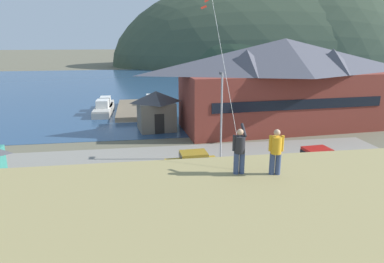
# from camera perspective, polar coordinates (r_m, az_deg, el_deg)

# --- Properties ---
(ground_plane) EXTENTS (600.00, 600.00, 0.00)m
(ground_plane) POSITION_cam_1_polar(r_m,az_deg,el_deg) (21.55, 1.50, -14.66)
(ground_plane) COLOR #66604C
(parking_lot_pad) EXTENTS (40.00, 20.00, 0.10)m
(parking_lot_pad) POSITION_cam_1_polar(r_m,az_deg,el_deg) (25.92, -0.51, -9.10)
(parking_lot_pad) COLOR gray
(parking_lot_pad) RESTS_ON ground
(bay_water) EXTENTS (360.00, 84.00, 0.03)m
(bay_water) POSITION_cam_1_polar(r_m,az_deg,el_deg) (79.16, -6.38, 7.42)
(bay_water) COLOR navy
(bay_water) RESTS_ON ground
(far_hill_west_ridge) EXTENTS (80.51, 55.31, 50.23)m
(far_hill_west_ridge) POSITION_cam_1_polar(r_m,az_deg,el_deg) (139.55, 8.73, 10.72)
(far_hill_west_ridge) COLOR #334733
(far_hill_west_ridge) RESTS_ON ground
(far_hill_east_peak) EXTENTS (141.63, 62.12, 70.64)m
(far_hill_east_peak) POSITION_cam_1_polar(r_m,az_deg,el_deg) (148.62, 15.97, 10.59)
(far_hill_east_peak) COLOR #3D4C38
(far_hill_east_peak) RESTS_ON ground
(far_hill_center_saddle) EXTENTS (126.33, 56.67, 51.45)m
(far_hill_center_saddle) POSITION_cam_1_polar(r_m,az_deg,el_deg) (153.17, 18.34, 10.53)
(far_hill_center_saddle) COLOR #42513D
(far_hill_center_saddle) RESTS_ON ground
(far_hill_far_shoulder) EXTENTS (96.48, 67.39, 78.00)m
(far_hill_far_shoulder) POSITION_cam_1_polar(r_m,az_deg,el_deg) (154.29, 18.45, 10.55)
(far_hill_far_shoulder) COLOR #3D4C38
(far_hill_far_shoulder) RESTS_ON ground
(harbor_lodge) EXTENTS (25.56, 11.24, 10.58)m
(harbor_lodge) POSITION_cam_1_polar(r_m,az_deg,el_deg) (42.81, 14.75, 7.91)
(harbor_lodge) COLOR brown
(harbor_lodge) RESTS_ON ground
(storage_shed_waterside) EXTENTS (4.91, 4.66, 4.66)m
(storage_shed_waterside) POSITION_cam_1_polar(r_m,az_deg,el_deg) (41.09, -5.90, 3.51)
(storage_shed_waterside) COLOR #756B5B
(storage_shed_waterside) RESTS_ON ground
(wharf_dock) EXTENTS (3.20, 13.46, 0.70)m
(wharf_dock) POSITION_cam_1_polar(r_m,az_deg,el_deg) (52.16, -10.37, 3.55)
(wharf_dock) COLOR #70604C
(wharf_dock) RESTS_ON ground
(moored_boat_wharfside) EXTENTS (2.18, 6.57, 2.16)m
(moored_boat_wharfside) POSITION_cam_1_polar(r_m,az_deg,el_deg) (53.96, -13.94, 4.14)
(moored_boat_wharfside) COLOR #A8A399
(moored_boat_wharfside) RESTS_ON ground
(moored_boat_outer_mooring) EXTENTS (2.47, 7.70, 2.16)m
(moored_boat_outer_mooring) POSITION_cam_1_polar(r_m,az_deg,el_deg) (54.57, -6.56, 4.62)
(moored_boat_outer_mooring) COLOR #23564C
(moored_boat_outer_mooring) RESTS_ON ground
(moored_boat_inner_slip) EXTENTS (2.58, 7.42, 2.16)m
(moored_boat_inner_slip) POSITION_cam_1_polar(r_m,az_deg,el_deg) (51.33, -14.35, 3.56)
(moored_boat_inner_slip) COLOR #A8A399
(moored_boat_inner_slip) RESTS_ON ground
(parked_car_mid_row_far) EXTENTS (4.25, 2.15, 1.82)m
(parked_car_mid_row_far) POSITION_cam_1_polar(r_m,az_deg,el_deg) (21.69, -14.68, -11.78)
(parked_car_mid_row_far) COLOR navy
(parked_car_mid_row_far) RESTS_ON parking_lot_pad
(parked_car_corner_spot) EXTENTS (4.35, 2.37, 1.82)m
(parked_car_corner_spot) POSITION_cam_1_polar(r_m,az_deg,el_deg) (23.02, 18.25, -10.43)
(parked_car_corner_spot) COLOR navy
(parked_car_corner_spot) RESTS_ON parking_lot_pad
(parked_car_back_row_left) EXTENTS (4.34, 2.34, 1.82)m
(parked_car_back_row_left) POSITION_cam_1_polar(r_m,az_deg,el_deg) (30.49, 19.60, -4.16)
(parked_car_back_row_left) COLOR red
(parked_car_back_row_left) RESTS_ON parking_lot_pad
(parked_car_front_row_red) EXTENTS (4.28, 2.21, 1.82)m
(parked_car_front_row_red) POSITION_cam_1_polar(r_m,az_deg,el_deg) (27.81, 0.06, -5.09)
(parked_car_front_row_red) COLOR #B28923
(parked_car_front_row_red) RESTS_ON parking_lot_pad
(parked_car_mid_row_near) EXTENTS (4.26, 2.17, 1.82)m
(parked_car_mid_row_near) POSITION_cam_1_polar(r_m,az_deg,el_deg) (21.74, 0.69, -11.17)
(parked_car_mid_row_near) COLOR silver
(parked_car_mid_row_near) RESTS_ON parking_lot_pad
(parking_light_pole) EXTENTS (0.24, 0.78, 7.73)m
(parking_light_pole) POSITION_cam_1_polar(r_m,az_deg,el_deg) (30.41, 4.85, 3.40)
(parking_light_pole) COLOR #ADADB2
(parking_light_pole) RESTS_ON parking_lot_pad
(person_kite_flyer) EXTENTS (0.52, 0.66, 1.86)m
(person_kite_flyer) POSITION_cam_1_polar(r_m,az_deg,el_deg) (12.96, 7.81, -2.94)
(person_kite_flyer) COLOR #384770
(person_kite_flyer) RESTS_ON grassy_hill_foreground
(person_companion) EXTENTS (0.54, 0.40, 1.74)m
(person_companion) POSITION_cam_1_polar(r_m,az_deg,el_deg) (13.15, 13.62, -3.04)
(person_companion) COLOR #384770
(person_companion) RESTS_ON grassy_hill_foreground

